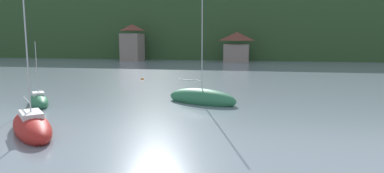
# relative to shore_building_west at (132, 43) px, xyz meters

# --- Properties ---
(wooded_hillside) EXTENTS (352.00, 52.76, 37.96)m
(wooded_hillside) POSITION_rel_shore_building_west_xyz_m (30.21, 35.06, 3.17)
(wooded_hillside) COLOR #2D4C28
(wooded_hillside) RESTS_ON ground_plane
(shore_building_west) EXTENTS (5.03, 6.27, 9.38)m
(shore_building_west) POSITION_rel_shore_building_west_xyz_m (0.00, 0.00, 0.00)
(shore_building_west) COLOR gray
(shore_building_west) RESTS_ON ground_plane
(shore_building_westcentral) EXTENTS (6.28, 6.26, 7.33)m
(shore_building_westcentral) POSITION_rel_shore_building_west_xyz_m (26.88, -0.00, -0.95)
(shore_building_westcentral) COLOR gray
(shore_building_westcentral) RESTS_ON ground_plane
(sailboat_mid_1) EXTENTS (4.55, 5.03, 6.14)m
(sailboat_mid_1) POSITION_rel_shore_building_west_xyz_m (12.28, -58.09, -4.19)
(sailboat_mid_1) COLOR #2D754C
(sailboat_mid_1) RESTS_ON ground_plane
(sailboat_mid_3) EXTENTS (7.43, 4.84, 10.90)m
(sailboat_mid_3) POSITION_rel_shore_building_west_xyz_m (26.82, -54.56, -4.11)
(sailboat_mid_3) COLOR #2D754C
(sailboat_mid_3) RESTS_ON ground_plane
(sailboat_mid_5) EXTENTS (6.42, 6.62, 10.23)m
(sailboat_mid_5) POSITION_rel_shore_building_west_xyz_m (17.67, -66.73, -4.11)
(sailboat_mid_5) COLOR red
(sailboat_mid_5) RESTS_ON ground_plane
(mooring_buoy_near) EXTENTS (0.48, 0.48, 0.48)m
(mooring_buoy_near) POSITION_rel_shore_building_west_xyz_m (15.46, -38.22, -4.55)
(mooring_buoy_near) COLOR orange
(mooring_buoy_near) RESTS_ON ground_plane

